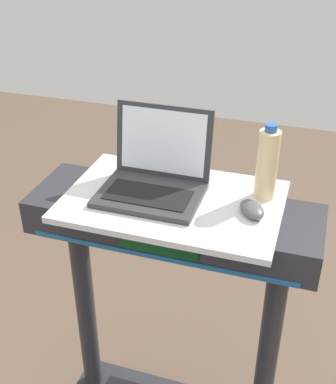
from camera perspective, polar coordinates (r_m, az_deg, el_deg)
desk_board at (r=1.53m, az=0.57°, el=-1.02°), size 0.65×0.43×0.02m
laptop at (r=1.54m, az=-1.54°, el=1.72°), size 0.31×0.26×0.24m
computer_mouse at (r=1.46m, az=9.41°, el=-1.91°), size 0.11×0.12×0.03m
water_bottle at (r=1.51m, az=11.08°, el=3.11°), size 0.06×0.06×0.24m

